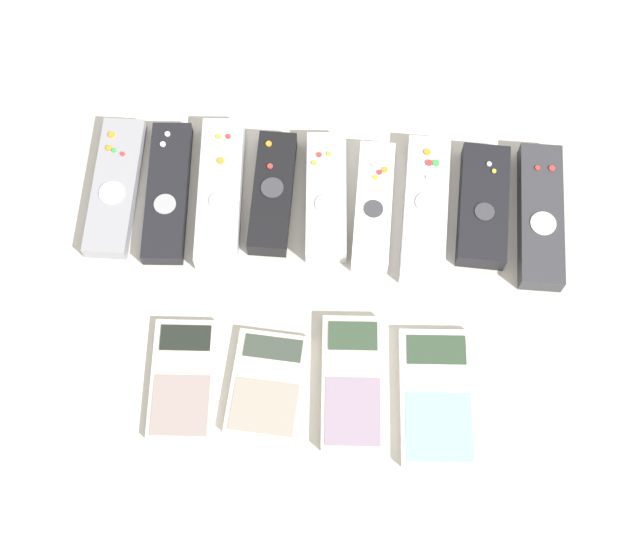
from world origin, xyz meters
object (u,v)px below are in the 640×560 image
(calculator_2, at_px, (353,382))
(remote_0, at_px, (115,187))
(remote_3, at_px, (273,193))
(remote_5, at_px, (373,206))
(remote_2, at_px, (220,192))
(remote_6, at_px, (425,209))
(remote_7, at_px, (483,205))
(remote_1, at_px, (168,192))
(calculator_3, at_px, (437,397))
(remote_8, at_px, (540,216))
(remote_4, at_px, (324,196))
(calculator_0, at_px, (183,379))
(calculator_1, at_px, (268,384))

(calculator_2, bearing_deg, remote_0, 140.43)
(remote_3, distance_m, remote_5, 0.13)
(remote_2, relative_size, remote_6, 1.03)
(remote_3, xyz_separation_m, remote_7, (0.26, 0.00, 0.00))
(remote_1, relative_size, calculator_3, 1.18)
(remote_8, bearing_deg, remote_4, 178.71)
(calculator_0, xyz_separation_m, calculator_2, (0.19, 0.01, 0.00))
(remote_1, xyz_separation_m, remote_6, (0.32, -0.00, 0.00))
(remote_2, xyz_separation_m, remote_6, (0.25, -0.00, -0.00))
(calculator_0, bearing_deg, calculator_3, -2.98)
(remote_7, height_order, calculator_0, remote_7)
(remote_7, height_order, calculator_1, remote_7)
(remote_8, bearing_deg, calculator_2, -133.72)
(remote_7, relative_size, calculator_0, 1.12)
(remote_2, bearing_deg, calculator_0, -97.36)
(remote_1, height_order, remote_3, remote_3)
(remote_5, height_order, calculator_3, remote_5)
(remote_8, bearing_deg, remote_5, -179.35)
(remote_4, xyz_separation_m, remote_5, (0.06, -0.01, -0.00))
(remote_8, height_order, calculator_2, remote_8)
(remote_3, relative_size, remote_6, 0.83)
(remote_1, relative_size, remote_7, 1.19)
(remote_4, bearing_deg, remote_5, -11.72)
(remote_4, distance_m, remote_7, 0.20)
(remote_5, height_order, calculator_0, remote_5)
(remote_7, relative_size, remote_8, 0.85)
(remote_6, bearing_deg, remote_4, 177.71)
(remote_3, xyz_separation_m, calculator_2, (0.11, -0.23, -0.00))
(remote_4, bearing_deg, remote_2, 178.05)
(remote_5, bearing_deg, remote_1, -179.78)
(remote_7, xyz_separation_m, calculator_1, (-0.24, -0.24, -0.01))
(remote_2, height_order, remote_8, remote_2)
(remote_2, bearing_deg, remote_1, 179.11)
(remote_1, distance_m, calculator_3, 0.41)
(remote_0, relative_size, calculator_1, 1.47)
(remote_7, xyz_separation_m, calculator_2, (-0.15, -0.23, -0.01))
(calculator_0, xyz_separation_m, calculator_3, (0.29, -0.00, 0.00))
(remote_3, distance_m, calculator_1, 0.24)
(remote_0, bearing_deg, remote_6, -1.24)
(remote_7, bearing_deg, calculator_0, -142.44)
(remote_4, height_order, calculator_3, remote_4)
(remote_1, relative_size, remote_8, 1.01)
(remote_1, bearing_deg, remote_0, 174.12)
(remote_1, bearing_deg, remote_7, -2.24)
(remote_0, height_order, remote_6, remote_6)
(remote_4, bearing_deg, remote_0, 177.17)
(remote_8, bearing_deg, calculator_1, -143.02)
(remote_5, xyz_separation_m, calculator_2, (-0.01, -0.22, -0.00))
(remote_1, height_order, calculator_2, remote_1)
(remote_4, xyz_separation_m, calculator_1, (-0.05, -0.24, -0.01))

